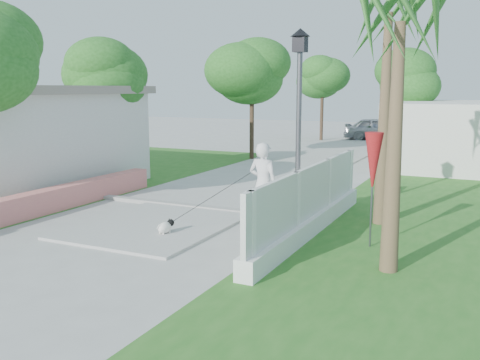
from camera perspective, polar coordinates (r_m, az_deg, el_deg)
The scene contains 19 objects.
ground at distance 9.64m, azimuth -22.74°, elevation -10.04°, with size 90.00×90.00×0.00m, color #B7B7B2.
path_strip at distance 27.03m, azimuth 10.59°, elevation 2.95°, with size 3.20×36.00×0.06m, color #B7B7B2.
curb at distance 14.14m, azimuth -4.38°, elevation -2.91°, with size 6.50×0.25×0.10m, color #999993.
grass_left at distance 19.94m, azimuth -19.12°, elevation 0.15°, with size 8.00×20.00×0.01m, color #296720.
pink_wall at distance 14.22m, azimuth -21.08°, elevation -2.39°, with size 0.45×8.20×0.80m.
lattice_fence at distance 11.78m, azimuth 7.61°, elevation -3.07°, with size 0.35×7.00×1.50m.
building_right at distance 24.03m, azimuth 23.39°, elevation 4.54°, with size 6.00×8.00×2.60m, color silver.
street_lamp at distance 12.15m, azimuth 6.28°, elevation 6.32°, with size 0.44×0.44×4.44m.
bollard at distance 17.48m, azimuth 2.71°, elevation 1.32°, with size 0.14×0.14×1.09m.
patio_umbrella at distance 10.75m, azimuth 14.02°, elevation 1.69°, with size 0.36×0.36×2.30m.
tree_left_mid at distance 19.02m, azimuth -15.36°, elevation 10.46°, with size 3.20×3.20×4.85m.
tree_path_left at distance 24.06m, azimuth 1.31°, elevation 11.34°, with size 3.40×3.40×5.23m.
tree_path_right at distance 26.19m, azimuth 17.74°, elevation 10.05°, with size 3.00×3.00×4.79m.
tree_path_far at distance 33.37m, azimuth 8.83°, elevation 10.77°, with size 3.20×3.20×5.17m.
palm_far at distance 12.73m, azimuth 15.54°, elevation 15.47°, with size 1.80×1.80×5.30m.
palm_near at distance 9.30m, azimuth 16.66°, elevation 14.39°, with size 1.80×1.80×4.70m.
skateboarder at distance 11.84m, azimuth -1.77°, elevation -1.48°, with size 2.06×1.71×1.97m.
dog at distance 11.67m, azimuth -7.94°, elevation -4.98°, with size 0.31×0.51×0.35m.
parked_car at distance 33.78m, azimuth 14.58°, elevation 5.28°, with size 1.66×4.14×1.41m, color #A4A6AC.
Camera 1 is at (6.91, -5.94, 3.13)m, focal length 40.00 mm.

